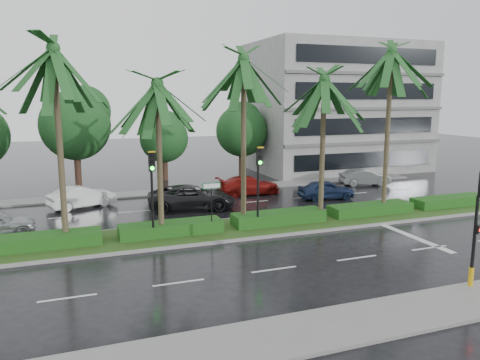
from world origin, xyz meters
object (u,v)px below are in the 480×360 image
object	(u,v)px
car_white	(82,197)
car_blue	(326,190)
signal_median_left	(152,182)
signal_near	(478,224)
car_grey	(365,177)
car_red	(249,185)
car_darkgrey	(192,197)
street_sign	(212,195)

from	to	relation	value
car_white	car_blue	xyz separation A→B (m)	(16.00, -3.20, -0.03)
signal_median_left	signal_near	bearing A→B (deg)	-44.09
car_blue	car_grey	xyz separation A→B (m)	(5.57, 3.43, -0.01)
car_red	car_darkgrey	bearing A→B (deg)	120.38
street_sign	car_red	size ratio (longest dim) A/B	0.56
signal_median_left	car_red	size ratio (longest dim) A/B	0.94
car_darkgrey	car_red	size ratio (longest dim) A/B	1.18
car_red	car_blue	world-z (taller)	car_red
signal_median_left	car_white	bearing A→B (deg)	108.46
car_white	car_darkgrey	size ratio (longest dim) A/B	0.76
car_blue	car_white	bearing A→B (deg)	86.81
car_red	car_white	bearing A→B (deg)	90.54
car_blue	signal_near	bearing A→B (deg)	177.13
street_sign	car_red	bearing A→B (deg)	58.28
street_sign	car_white	distance (m)	10.75
signal_median_left	street_sign	size ratio (longest dim) A/B	1.68
signal_median_left	car_white	distance (m)	9.75
car_white	car_darkgrey	distance (m)	7.09
car_white	car_red	distance (m)	11.50
car_blue	car_grey	bearing A→B (deg)	-50.25
signal_median_left	car_grey	distance (m)	20.87
signal_near	car_blue	world-z (taller)	signal_near
car_darkgrey	car_red	distance (m)	5.79
signal_median_left	car_darkgrey	size ratio (longest dim) A/B	0.79
car_darkgrey	car_blue	distance (m)	9.51
signal_median_left	car_grey	world-z (taller)	signal_median_left
car_grey	car_darkgrey	bearing A→B (deg)	114.18
street_sign	car_grey	world-z (taller)	street_sign
signal_near	car_grey	xyz separation A→B (m)	(8.57, 18.91, -1.85)
signal_near	signal_median_left	xyz separation A→B (m)	(-10.00, 9.69, 0.49)
signal_near	car_red	size ratio (longest dim) A/B	0.94
signal_median_left	street_sign	distance (m)	3.13
car_darkgrey	car_grey	distance (m)	15.38
car_blue	car_grey	distance (m)	6.54
car_white	car_blue	size ratio (longest dim) A/B	1.09
signal_median_left	car_blue	world-z (taller)	signal_median_left
car_red	car_blue	size ratio (longest dim) A/B	1.20
signal_near	street_sign	world-z (taller)	signal_near
signal_near	street_sign	bearing A→B (deg)	125.34
car_darkgrey	car_grey	size ratio (longest dim) A/B	1.40
car_red	car_grey	distance (m)	10.07
signal_median_left	car_white	xyz separation A→B (m)	(-3.00, 8.99, -2.31)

